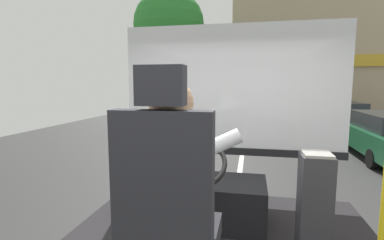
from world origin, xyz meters
TOP-DOWN VIEW (x-y plane):
  - ground at (0.00, 8.80)m, footprint 18.00×44.00m
  - driver_seat at (-0.18, -0.34)m, footprint 0.48×0.48m
  - bus_driver at (-0.18, -0.24)m, footprint 0.73×0.53m
  - steering_console at (-0.18, 0.84)m, footprint 1.10×1.03m
  - fare_box at (0.71, 0.54)m, footprint 0.23×0.25m
  - windshield_panel at (0.00, 1.62)m, footprint 2.50×0.08m
  - street_tree at (-3.55, 11.34)m, footprint 3.23×3.23m
  - shop_building at (5.62, 16.84)m, footprint 13.09×4.26m
  - parked_car_charcoal at (3.85, 11.50)m, footprint 1.97×3.82m
  - parked_car_silver at (3.97, 16.48)m, footprint 1.90×4.18m

SIDE VIEW (x-z plane):
  - ground at x=0.00m, z-range -0.05..0.00m
  - parked_car_charcoal at x=3.85m, z-range 0.02..1.25m
  - parked_car_silver at x=3.97m, z-range 0.02..1.42m
  - steering_console at x=-0.18m, z-range 0.50..1.35m
  - fare_box at x=0.71m, z-range 0.70..1.48m
  - driver_seat at x=-0.18m, z-range 0.61..1.98m
  - bus_driver at x=-0.18m, z-range 1.11..1.91m
  - windshield_panel at x=0.00m, z-range 1.01..2.49m
  - shop_building at x=5.62m, z-range 0.00..8.33m
  - street_tree at x=-3.55m, z-range 1.47..7.71m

